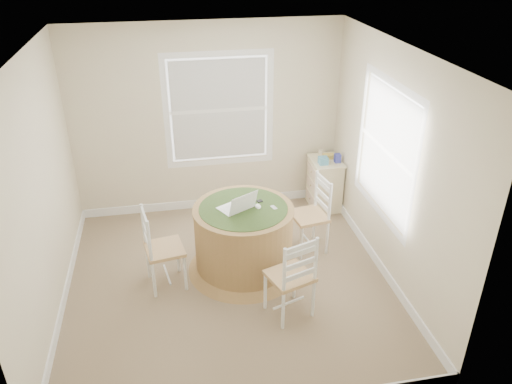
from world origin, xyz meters
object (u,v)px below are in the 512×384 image
object	(u,v)px
laptop	(237,206)
chair_near	(290,276)
chair_right	(309,216)
corner_chest	(324,183)
round_table	(244,236)
chair_left	(164,249)

from	to	relation	value
laptop	chair_near	bearing A→B (deg)	86.49
chair_right	laptop	world-z (taller)	laptop
chair_right	corner_chest	distance (m)	1.13
laptop	chair_right	bearing A→B (deg)	167.24
round_table	corner_chest	bearing A→B (deg)	23.38
chair_left	chair_right	xyz separation A→B (m)	(1.75, 0.39, 0.00)
round_table	chair_right	distance (m)	0.89
chair_left	laptop	bearing A→B (deg)	-91.58
chair_left	chair_right	distance (m)	1.80
round_table	chair_right	size ratio (longest dim) A/B	1.39
round_table	chair_left	world-z (taller)	chair_left
round_table	chair_near	bearing A→B (deg)	-87.77
laptop	chair_left	bearing A→B (deg)	-20.86
round_table	laptop	bearing A→B (deg)	167.20
chair_left	corner_chest	bearing A→B (deg)	-68.38
chair_near	laptop	bearing A→B (deg)	-83.57
chair_near	chair_left	bearing A→B (deg)	-49.38
round_table	chair_right	world-z (taller)	chair_right
round_table	chair_left	xyz separation A→B (m)	(-0.90, -0.13, 0.03)
corner_chest	chair_left	bearing A→B (deg)	-148.93
chair_left	chair_right	size ratio (longest dim) A/B	1.00
chair_right	corner_chest	xyz separation A→B (m)	(0.52, 1.00, -0.11)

